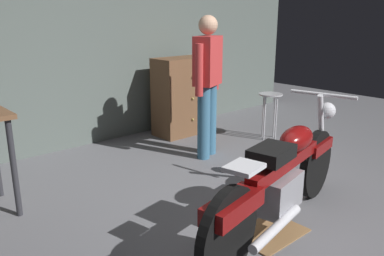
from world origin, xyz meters
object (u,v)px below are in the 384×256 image
Objects in this scene: motorcycle at (283,176)px; wooden_dresser at (182,96)px; person_standing at (207,81)px; shop_stool at (270,104)px.

wooden_dresser is at bearing 54.50° from motorcycle.
person_standing reaches higher than motorcycle.
person_standing is at bearing 54.01° from motorcycle.
shop_stool is at bearing 153.30° from person_standing.
shop_stool is (1.89, 1.57, 0.05)m from motorcycle.
wooden_dresser reaches higher than shop_stool.
motorcycle is at bearing -114.15° from wooden_dresser.
motorcycle is 3.38× the size of shop_stool.
motorcycle is 1.96× the size of wooden_dresser.
shop_stool is 0.58× the size of wooden_dresser.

